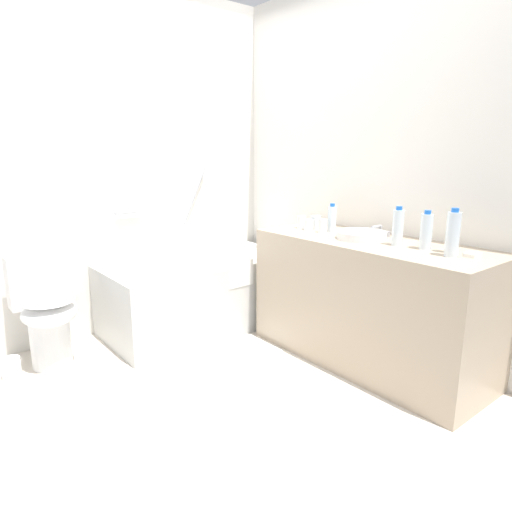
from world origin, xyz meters
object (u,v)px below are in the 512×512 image
Objects in this scene: water_bottle_3 at (332,219)px; drinking_glass_3 at (309,225)px; bathtub at (202,290)px; toilet at (46,312)px; water_bottle_0 at (451,234)px; bath_mat at (230,355)px; drinking_glass_0 at (323,226)px; drinking_glass_1 at (301,222)px; sink_basin at (362,235)px; water_bottle_4 at (453,234)px; water_bottle_2 at (398,227)px; soap_dish at (472,255)px; toilet_paper_roll at (11,368)px; water_bottle_1 at (426,231)px; sink_faucet at (379,231)px; drinking_glass_2 at (316,222)px.

water_bottle_3 reaches higher than drinking_glass_3.
water_bottle_3 is at bearing -56.33° from bathtub.
water_bottle_0 reaches higher than toilet.
toilet is 1.14× the size of bath_mat.
drinking_glass_0 reaches higher than drinking_glass_1.
water_bottle_3 is 0.18m from drinking_glass_3.
sink_basin is 1.21× the size of water_bottle_4.
water_bottle_2 is 0.37× the size of bath_mat.
toilet is 2.80× the size of water_bottle_4.
water_bottle_0 is 0.97× the size of water_bottle_2.
toilet is 8.11× the size of soap_dish.
drinking_glass_1 is 2.13m from toilet_paper_roll.
water_bottle_1 is 2.95× the size of drinking_glass_3.
sink_faucet is 0.76× the size of water_bottle_3.
water_bottle_4 is 0.16m from soap_dish.
drinking_glass_0 reaches higher than bath_mat.
drinking_glass_3 is (-0.02, -0.09, -0.01)m from drinking_glass_1.
sink_basin is 1.38× the size of water_bottle_0.
drinking_glass_3 is (-0.00, 1.07, -0.08)m from water_bottle_4.
drinking_glass_3 is (-0.22, 0.45, 0.01)m from sink_faucet.
water_bottle_0 is at bearing -40.92° from toilet_paper_roll.
water_bottle_1 is 0.17m from water_bottle_2.
sink_faucet is 0.65× the size of water_bottle_2.
drinking_glass_1 is at bearing 90.70° from water_bottle_2.
drinking_glass_2 reaches higher than sink_faucet.
soap_dish reaches higher than toilet_paper_roll.
water_bottle_0 reaches higher than drinking_glass_3.
bathtub reaches higher than bath_mat.
drinking_glass_1 is at bearing 80.26° from drinking_glass_3.
water_bottle_0 is at bearing -79.02° from water_bottle_2.
drinking_glass_1 is (-0.04, 0.97, -0.06)m from water_bottle_1.
drinking_glass_3 is 2.14m from toilet_paper_roll.
sink_faucet reaches higher than toilet.
drinking_glass_0 is at bearing 61.23° from toilet.
drinking_glass_1 is at bearing 104.23° from water_bottle_3.
water_bottle_4 is (-0.03, -0.62, 0.10)m from sink_basin.
soap_dish is at bearing -59.46° from bath_mat.
drinking_glass_0 is at bearing -120.99° from drinking_glass_2.
water_bottle_0 is at bearing 32.61° from water_bottle_4.
water_bottle_0 is at bearing 93.46° from soap_dish.
bathtub is 15.95× the size of drinking_glass_0.
bathtub is at bearing 129.75° from drinking_glass_1.
water_bottle_1 is 0.75m from drinking_glass_0.
sink_basin is 1.59× the size of water_bottle_3.
bathtub reaches higher than toilet_paper_roll.
sink_basin reaches higher than bath_mat.
drinking_glass_2 is (1.71, -0.75, 0.51)m from toilet.
toilet_paper_roll is (-1.96, 1.82, -0.76)m from soap_dish.
soap_dish is (0.01, -0.99, -0.08)m from water_bottle_3.
sink_faucet is 1.61× the size of drinking_glass_2.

